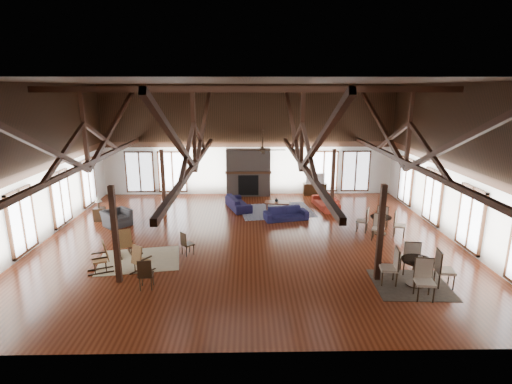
{
  "coord_description": "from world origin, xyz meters",
  "views": [
    {
      "loc": [
        -0.0,
        -14.82,
        5.79
      ],
      "look_at": [
        0.31,
        1.0,
        1.66
      ],
      "focal_mm": 28.0,
      "sensor_mm": 36.0,
      "label": 1
    }
  ],
  "objects_px": {
    "sofa_navy_front": "(286,214)",
    "armchair": "(117,218)",
    "sofa_navy_left": "(238,203)",
    "tv_console": "(315,189)",
    "coffee_table": "(277,203)",
    "cafe_table_far": "(381,222)",
    "sofa_orange": "(326,202)",
    "cafe_table_near": "(417,268)"
  },
  "relations": [
    {
      "from": "sofa_navy_front",
      "to": "armchair",
      "type": "height_order",
      "value": "armchair"
    },
    {
      "from": "sofa_navy_left",
      "to": "cafe_table_far",
      "type": "bearing_deg",
      "value": -139.7
    },
    {
      "from": "sofa_navy_left",
      "to": "sofa_orange",
      "type": "distance_m",
      "value": 4.35
    },
    {
      "from": "sofa_navy_front",
      "to": "sofa_navy_left",
      "type": "height_order",
      "value": "sofa_navy_left"
    },
    {
      "from": "sofa_navy_left",
      "to": "tv_console",
      "type": "bearing_deg",
      "value": -76.1
    },
    {
      "from": "coffee_table",
      "to": "cafe_table_far",
      "type": "xyz_separation_m",
      "value": [
        3.99,
        -3.24,
        0.12
      ]
    },
    {
      "from": "sofa_navy_front",
      "to": "sofa_orange",
      "type": "xyz_separation_m",
      "value": [
        2.14,
        1.81,
        0.02
      ]
    },
    {
      "from": "armchair",
      "to": "sofa_orange",
      "type": "bearing_deg",
      "value": -31.9
    },
    {
      "from": "sofa_navy_left",
      "to": "tv_console",
      "type": "distance_m",
      "value": 4.96
    },
    {
      "from": "sofa_navy_front",
      "to": "tv_console",
      "type": "distance_m",
      "value": 4.83
    },
    {
      "from": "sofa_navy_left",
      "to": "armchair",
      "type": "xyz_separation_m",
      "value": [
        -5.21,
        -2.43,
        0.05
      ]
    },
    {
      "from": "sofa_navy_left",
      "to": "armchair",
      "type": "distance_m",
      "value": 5.75
    },
    {
      "from": "armchair",
      "to": "tv_console",
      "type": "relative_size",
      "value": 0.85
    },
    {
      "from": "coffee_table",
      "to": "sofa_navy_front",
      "type": "bearing_deg",
      "value": -69.35
    },
    {
      "from": "tv_console",
      "to": "sofa_navy_front",
      "type": "bearing_deg",
      "value": -114.66
    },
    {
      "from": "sofa_orange",
      "to": "armchair",
      "type": "bearing_deg",
      "value": -84.04
    },
    {
      "from": "armchair",
      "to": "cafe_table_near",
      "type": "height_order",
      "value": "cafe_table_near"
    },
    {
      "from": "cafe_table_near",
      "to": "armchair",
      "type": "bearing_deg",
      "value": 152.49
    },
    {
      "from": "sofa_navy_front",
      "to": "cafe_table_near",
      "type": "xyz_separation_m",
      "value": [
        3.35,
        -6.26,
        0.28
      ]
    },
    {
      "from": "sofa_navy_front",
      "to": "armchair",
      "type": "distance_m",
      "value": 7.44
    },
    {
      "from": "sofa_orange",
      "to": "cafe_table_near",
      "type": "height_order",
      "value": "cafe_table_near"
    },
    {
      "from": "cafe_table_near",
      "to": "cafe_table_far",
      "type": "bearing_deg",
      "value": 85.67
    },
    {
      "from": "sofa_navy_left",
      "to": "sofa_orange",
      "type": "height_order",
      "value": "same"
    },
    {
      "from": "sofa_navy_front",
      "to": "sofa_navy_left",
      "type": "xyz_separation_m",
      "value": [
        -2.2,
        1.78,
        0.02
      ]
    },
    {
      "from": "sofa_orange",
      "to": "cafe_table_near",
      "type": "bearing_deg",
      "value": 0.06
    },
    {
      "from": "cafe_table_near",
      "to": "cafe_table_far",
      "type": "relative_size",
      "value": 1.13
    },
    {
      "from": "sofa_navy_left",
      "to": "cafe_table_far",
      "type": "relative_size",
      "value": 1.06
    },
    {
      "from": "sofa_navy_left",
      "to": "tv_console",
      "type": "height_order",
      "value": "tv_console"
    },
    {
      "from": "cafe_table_near",
      "to": "tv_console",
      "type": "height_order",
      "value": "cafe_table_near"
    },
    {
      "from": "sofa_navy_front",
      "to": "cafe_table_far",
      "type": "distance_m",
      "value": 4.14
    },
    {
      "from": "sofa_navy_left",
      "to": "sofa_orange",
      "type": "xyz_separation_m",
      "value": [
        4.35,
        0.03,
        -0.0
      ]
    },
    {
      "from": "sofa_orange",
      "to": "coffee_table",
      "type": "bearing_deg",
      "value": -88.2
    },
    {
      "from": "coffee_table",
      "to": "armchair",
      "type": "xyz_separation_m",
      "value": [
        -7.1,
        -2.02,
        -0.04
      ]
    },
    {
      "from": "sofa_orange",
      "to": "tv_console",
      "type": "xyz_separation_m",
      "value": [
        -0.13,
        2.58,
        0.01
      ]
    },
    {
      "from": "sofa_navy_front",
      "to": "armchair",
      "type": "bearing_deg",
      "value": 172.06
    },
    {
      "from": "armchair",
      "to": "cafe_table_near",
      "type": "bearing_deg",
      "value": -73.85
    },
    {
      "from": "sofa_orange",
      "to": "cafe_table_far",
      "type": "relative_size",
      "value": 1.06
    },
    {
      "from": "cafe_table_far",
      "to": "tv_console",
      "type": "xyz_separation_m",
      "value": [
        -1.67,
        6.27,
        -0.19
      ]
    },
    {
      "from": "sofa_navy_front",
      "to": "coffee_table",
      "type": "height_order",
      "value": "sofa_navy_front"
    },
    {
      "from": "armchair",
      "to": "sofa_navy_left",
      "type": "bearing_deg",
      "value": -21.33
    },
    {
      "from": "sofa_navy_front",
      "to": "coffee_table",
      "type": "relative_size",
      "value": 1.57
    },
    {
      "from": "coffee_table",
      "to": "cafe_table_near",
      "type": "distance_m",
      "value": 8.46
    }
  ]
}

